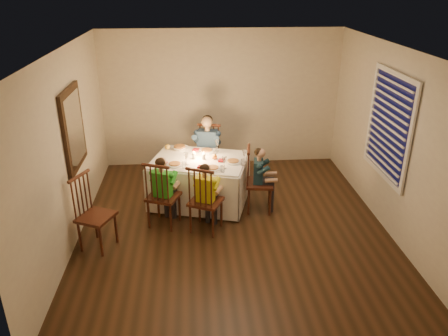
{
  "coord_description": "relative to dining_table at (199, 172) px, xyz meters",
  "views": [
    {
      "loc": [
        -0.57,
        -5.61,
        3.45
      ],
      "look_at": [
        -0.13,
        0.15,
        0.9
      ],
      "focal_mm": 35.0,
      "sensor_mm": 36.0,
      "label": 1
    }
  ],
  "objects": [
    {
      "name": "squash",
      "position": [
        -0.52,
        0.47,
        0.27
      ],
      "size": [
        0.09,
        0.09,
        0.09
      ],
      "primitive_type": "sphere",
      "color": "gold",
      "rests_on": "dining_table"
    },
    {
      "name": "ground",
      "position": [
        0.47,
        -0.81,
        -0.55
      ],
      "size": [
        5.0,
        5.0,
        0.0
      ],
      "primitive_type": "plane",
      "color": "black",
      "rests_on": "ground"
    },
    {
      "name": "adult",
      "position": [
        0.16,
        0.75,
        -0.55
      ],
      "size": [
        0.55,
        0.52,
        1.26
      ],
      "primitive_type": null,
      "rotation": [
        0.0,
        0.0,
        -0.23
      ],
      "color": "#324D7D",
      "rests_on": "ground"
    },
    {
      "name": "wall_left",
      "position": [
        -1.78,
        -0.81,
        0.75
      ],
      "size": [
        0.02,
        5.0,
        2.6
      ],
      "primitive_type": "cube",
      "color": "beige",
      "rests_on": "ground"
    },
    {
      "name": "setting_yellow",
      "position": [
        0.19,
        -0.4,
        0.23
      ],
      "size": [
        0.32,
        0.32,
        0.02
      ],
      "primitive_type": "cylinder",
      "rotation": [
        0.0,
        0.0,
        -0.28
      ],
      "color": "white",
      "rests_on": "dining_table"
    },
    {
      "name": "setting_teal",
      "position": [
        0.53,
        -0.17,
        0.23
      ],
      "size": [
        0.32,
        0.32,
        0.02
      ],
      "primitive_type": "cylinder",
      "rotation": [
        0.0,
        0.0,
        -0.28
      ],
      "color": "white",
      "rests_on": "dining_table"
    },
    {
      "name": "setting_green",
      "position": [
        -0.38,
        -0.21,
        0.23
      ],
      "size": [
        0.32,
        0.32,
        0.02
      ],
      "primitive_type": "cylinder",
      "rotation": [
        0.0,
        0.0,
        -0.28
      ],
      "color": "white",
      "rests_on": "dining_table"
    },
    {
      "name": "setting_adult",
      "position": [
        0.13,
        0.32,
        0.23
      ],
      "size": [
        0.32,
        0.32,
        0.02
      ],
      "primitive_type": "cylinder",
      "rotation": [
        0.0,
        0.0,
        -0.28
      ],
      "color": "white",
      "rests_on": "dining_table"
    },
    {
      "name": "wall_mirror",
      "position": [
        -1.74,
        -0.51,
        0.95
      ],
      "size": [
        0.06,
        0.95,
        1.15
      ],
      "color": "black",
      "rests_on": "wall_left"
    },
    {
      "name": "chair_end",
      "position": [
        0.94,
        -0.31,
        -0.55
      ],
      "size": [
        0.47,
        0.49,
        1.06
      ],
      "primitive_type": null,
      "rotation": [
        0.0,
        0.0,
        1.42
      ],
      "color": "#38130F",
      "rests_on": "ground"
    },
    {
      "name": "chair_extra",
      "position": [
        -1.43,
        -1.19,
        -0.55
      ],
      "size": [
        0.57,
        0.58,
        1.07
      ],
      "primitive_type": null,
      "rotation": [
        0.0,
        0.0,
        1.14
      ],
      "color": "#38130F",
      "rests_on": "ground"
    },
    {
      "name": "child_teal",
      "position": [
        0.94,
        -0.31,
        -0.55
      ],
      "size": [
        0.36,
        0.39,
        1.05
      ],
      "primitive_type": null,
      "rotation": [
        0.0,
        0.0,
        1.42
      ],
      "color": "#17303B",
      "rests_on": "ground"
    },
    {
      "name": "candle_right",
      "position": [
        0.07,
        -0.02,
        0.27
      ],
      "size": [
        0.06,
        0.06,
        0.1
      ],
      "primitive_type": "cylinder",
      "color": "white",
      "rests_on": "dining_table"
    },
    {
      "name": "dining_table",
      "position": [
        0.0,
        0.0,
        0.0
      ],
      "size": [
        1.73,
        1.44,
        0.75
      ],
      "rotation": [
        0.0,
        0.0,
        -0.28
      ],
      "color": "white",
      "rests_on": "ground"
    },
    {
      "name": "ceiling",
      "position": [
        0.47,
        -0.81,
        2.05
      ],
      "size": [
        5.0,
        5.0,
        0.0
      ],
      "primitive_type": "plane",
      "color": "white",
      "rests_on": "wall_back"
    },
    {
      "name": "window_blinds",
      "position": [
        2.68,
        -0.71,
        0.95
      ],
      "size": [
        0.07,
        1.34,
        1.54
      ],
      "color": "black",
      "rests_on": "wall_right"
    },
    {
      "name": "serving_bowl",
      "position": [
        -0.31,
        0.44,
        0.25
      ],
      "size": [
        0.33,
        0.33,
        0.06
      ],
      "primitive_type": "imported",
      "rotation": [
        0.0,
        0.0,
        -0.61
      ],
      "color": "white",
      "rests_on": "dining_table"
    },
    {
      "name": "candle_left",
      "position": [
        -0.08,
        0.02,
        0.27
      ],
      "size": [
        0.06,
        0.06,
        0.1
      ],
      "primitive_type": "cylinder",
      "color": "white",
      "rests_on": "dining_table"
    },
    {
      "name": "child_green",
      "position": [
        -0.55,
        -0.65,
        -0.55
      ],
      "size": [
        0.47,
        0.45,
        1.1
      ],
      "primitive_type": null,
      "rotation": [
        0.0,
        0.0,
        2.76
      ],
      "color": "green",
      "rests_on": "ground"
    },
    {
      "name": "chair_near_right",
      "position": [
        0.07,
        -0.85,
        -0.55
      ],
      "size": [
        0.57,
        0.56,
        1.06
      ],
      "primitive_type": null,
      "rotation": [
        0.0,
        0.0,
        2.7
      ],
      "color": "#38130F",
      "rests_on": "ground"
    },
    {
      "name": "chair_near_left",
      "position": [
        -0.55,
        -0.65,
        -0.55
      ],
      "size": [
        0.56,
        0.55,
        1.06
      ],
      "primitive_type": null,
      "rotation": [
        0.0,
        0.0,
        2.76
      ],
      "color": "#38130F",
      "rests_on": "ground"
    },
    {
      "name": "orange_fruit",
      "position": [
        0.24,
        -0.02,
        0.26
      ],
      "size": [
        0.08,
        0.08,
        0.08
      ],
      "primitive_type": "sphere",
      "color": "orange",
      "rests_on": "dining_table"
    },
    {
      "name": "wall_right",
      "position": [
        2.72,
        -0.81,
        0.75
      ],
      "size": [
        0.02,
        5.0,
        2.6
      ],
      "primitive_type": "cube",
      "color": "beige",
      "rests_on": "ground"
    },
    {
      "name": "wall_back",
      "position": [
        0.47,
        1.69,
        0.75
      ],
      "size": [
        4.5,
        0.02,
        2.6
      ],
      "primitive_type": "cube",
      "color": "beige",
      "rests_on": "ground"
    },
    {
      "name": "chair_adult",
      "position": [
        0.16,
        0.75,
        -0.55
      ],
      "size": [
        0.52,
        0.5,
        1.06
      ],
      "primitive_type": null,
      "rotation": [
        0.0,
        0.0,
        -0.23
      ],
      "color": "#38130F",
      "rests_on": "ground"
    },
    {
      "name": "child_yellow",
      "position": [
        0.07,
        -0.85,
        -0.55
      ],
      "size": [
        0.46,
        0.44,
        1.07
      ],
      "primitive_type": null,
      "rotation": [
        0.0,
        0.0,
        2.7
      ],
      "color": "yellow",
      "rests_on": "ground"
    }
  ]
}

